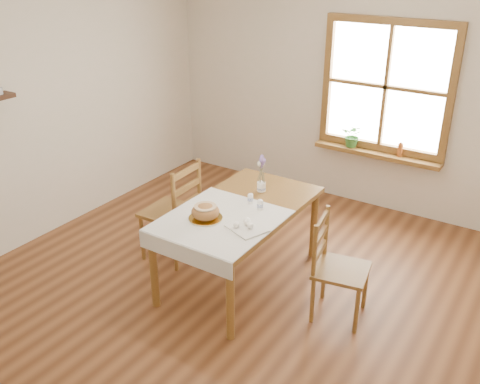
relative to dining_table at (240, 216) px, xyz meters
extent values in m
plane|color=brown|center=(0.00, -0.30, -0.66)|extent=(5.00, 5.00, 0.00)
cube|color=beige|center=(0.00, 2.20, 0.64)|extent=(4.50, 0.10, 2.60)
cube|color=beige|center=(-2.25, -0.30, 0.64)|extent=(0.10, 5.00, 2.60)
cube|color=brown|center=(0.50, 2.16, 1.48)|extent=(1.46, 0.08, 0.08)
cube|color=brown|center=(0.50, 2.16, 0.10)|extent=(1.46, 0.08, 0.08)
cube|color=brown|center=(-0.19, 2.16, 0.79)|extent=(0.08, 0.08, 1.30)
cube|color=brown|center=(1.19, 2.16, 0.79)|extent=(0.08, 0.08, 1.30)
cube|color=brown|center=(0.50, 2.16, 0.79)|extent=(0.04, 0.06, 1.30)
cube|color=brown|center=(0.50, 2.16, 0.79)|extent=(1.30, 0.06, 0.04)
cube|color=white|center=(0.50, 2.19, 0.79)|extent=(1.30, 0.01, 1.30)
cube|color=brown|center=(0.50, 2.10, 0.03)|extent=(1.46, 0.20, 0.05)
cube|color=brown|center=(0.00, 0.00, 0.06)|extent=(0.90, 1.60, 0.05)
cylinder|color=brown|center=(-0.39, -0.74, -0.31)|extent=(0.07, 0.07, 0.70)
cylinder|color=brown|center=(0.39, -0.74, -0.31)|extent=(0.07, 0.07, 0.70)
cylinder|color=brown|center=(-0.39, 0.74, -0.31)|extent=(0.07, 0.07, 0.70)
cylinder|color=brown|center=(0.39, 0.74, -0.31)|extent=(0.07, 0.07, 0.70)
cube|color=silver|center=(0.00, -0.30, 0.09)|extent=(0.91, 0.99, 0.01)
cylinder|color=white|center=(-0.11, -0.36, 0.10)|extent=(0.35, 0.35, 0.01)
ellipsoid|color=olive|center=(-0.11, -0.36, 0.18)|extent=(0.24, 0.24, 0.13)
cube|color=silver|center=(0.27, -0.32, 0.10)|extent=(0.36, 0.34, 0.01)
cylinder|color=white|center=(0.04, 0.11, 0.14)|extent=(0.06, 0.06, 0.10)
cylinder|color=white|center=(0.18, 0.04, 0.15)|extent=(0.06, 0.06, 0.10)
cylinder|color=white|center=(-0.01, 0.38, 0.13)|extent=(0.10, 0.10, 0.09)
imported|color=#387830|center=(0.20, 2.10, 0.16)|extent=(0.26, 0.29, 0.21)
cylinder|color=#A8531F|center=(0.76, 2.10, 0.13)|extent=(0.06, 0.06, 0.17)
camera|label=1|loc=(2.30, -3.55, 2.20)|focal=40.00mm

